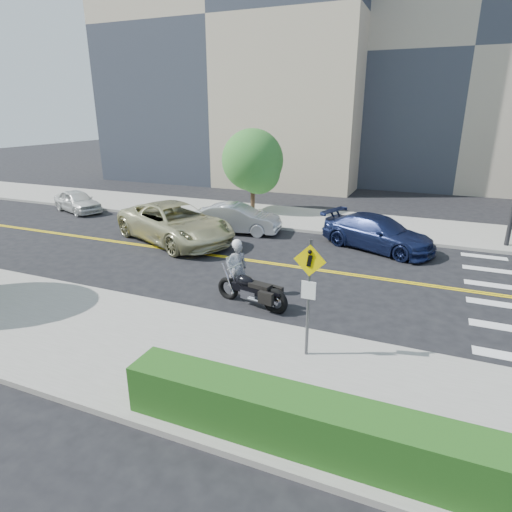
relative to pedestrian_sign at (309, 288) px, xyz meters
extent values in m
plane|color=black|center=(-4.20, 6.31, -1.96)|extent=(120.00, 120.00, 0.00)
cube|color=#9E9B91|center=(-4.20, -1.19, -1.89)|extent=(60.00, 5.00, 0.15)
cube|color=#9E9B91|center=(-4.20, 13.81, -1.89)|extent=(60.00, 5.00, 0.15)
cube|color=tan|center=(-14.20, 28.31, 10.54)|extent=(22.00, 14.00, 25.00)
cube|color=#A39984|center=(3.80, 32.31, 8.04)|extent=(18.00, 14.00, 20.00)
cube|color=#235619|center=(1.80, -2.99, -1.31)|extent=(9.00, 0.90, 1.00)
cylinder|color=#4C4C51|center=(0.00, 0.01, -0.31)|extent=(0.08, 0.08, 3.00)
cube|color=#F9D800|center=(0.00, -0.02, 0.69)|extent=(0.78, 0.03, 0.78)
cube|color=white|center=(0.00, -0.02, -0.06)|extent=(0.35, 0.03, 0.45)
imported|color=silver|center=(-3.31, 3.02, -1.05)|extent=(0.79, 0.76, 1.83)
sphere|color=white|center=(-3.31, 3.02, -0.18)|extent=(0.33, 0.33, 0.33)
imported|color=beige|center=(-8.63, 7.48, -1.05)|extent=(7.19, 5.38, 1.81)
imported|color=white|center=(-17.62, 10.51, -1.30)|extent=(4.18, 2.81, 1.32)
imported|color=#B6BBBF|center=(-6.61, 10.04, -1.23)|extent=(4.59, 2.14, 1.46)
imported|color=#1A244E|center=(0.38, 9.97, -1.21)|extent=(5.57, 3.88, 1.50)
cylinder|color=#382619|center=(-7.63, 14.51, 0.06)|extent=(0.26, 0.26, 4.04)
sphere|color=#296C22|center=(-7.63, 14.51, 1.19)|extent=(3.64, 3.64, 3.64)
camera|label=1|loc=(2.44, -9.11, 3.99)|focal=30.00mm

